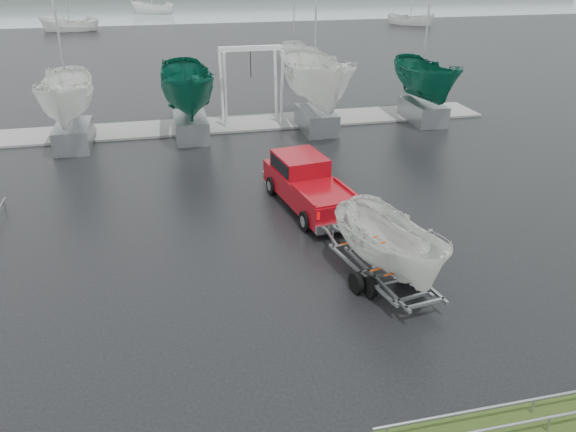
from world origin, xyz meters
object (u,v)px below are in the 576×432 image
at_px(pickup_truck, 307,182).
at_px(trailer_hitched, 399,201).
at_px(trailer_parked, 382,206).
at_px(boat_hoist, 251,74).

bearing_deg(pickup_truck, trailer_hitched, -90.00).
bearing_deg(trailer_hitched, trailer_parked, 125.24).
xyz_separation_m(pickup_truck, trailer_parked, (0.58, -5.70, 1.48)).
relative_size(pickup_truck, trailer_hitched, 1.12).
relative_size(pickup_truck, trailer_parked, 1.24).
distance_m(trailer_parked, boat_hoist, 16.84).
bearing_deg(trailer_hitched, boat_hoist, 85.03).
distance_m(pickup_truck, trailer_parked, 5.92).
bearing_deg(boat_hoist, trailer_parked, -87.57).
distance_m(trailer_hitched, trailer_parked, 0.52).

